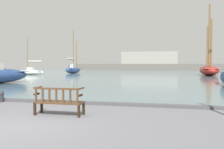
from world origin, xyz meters
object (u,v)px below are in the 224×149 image
object	(u,v)px
sailboat_mid_port	(209,69)
park_bench	(59,101)
sailboat_mid_starboard	(29,72)
mooring_bollard	(1,96)
sailboat_distant_harbor	(73,69)

from	to	relation	value
sailboat_mid_port	park_bench	bearing A→B (deg)	-105.94
sailboat_mid_port	sailboat_mid_starboard	xyz separation A→B (m)	(-26.72, -4.48, -0.41)
sailboat_mid_port	sailboat_mid_starboard	size ratio (longest dim) A/B	1.87
park_bench	sailboat_mid_port	world-z (taller)	sailboat_mid_port
sailboat_mid_port	mooring_bollard	size ratio (longest dim) A/B	20.43
park_bench	mooring_bollard	size ratio (longest dim) A/B	3.15
sailboat_mid_starboard	mooring_bollard	xyz separation A→B (m)	(14.00, -24.72, -0.29)
sailboat_distant_harbor	sailboat_mid_starboard	bearing A→B (deg)	-121.05
sailboat_distant_harbor	mooring_bollard	bearing A→B (deg)	-73.16
sailboat_mid_port	mooring_bollard	bearing A→B (deg)	-113.54
sailboat_mid_starboard	mooring_bollard	world-z (taller)	sailboat_mid_starboard
sailboat_mid_starboard	sailboat_distant_harbor	xyz separation A→B (m)	(4.34, 7.21, 0.24)
sailboat_mid_starboard	sailboat_distant_harbor	size ratio (longest dim) A/B	0.72
park_bench	mooring_bollard	xyz separation A→B (m)	(-3.79, 2.07, -0.19)
park_bench	sailboat_mid_port	bearing A→B (deg)	74.06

